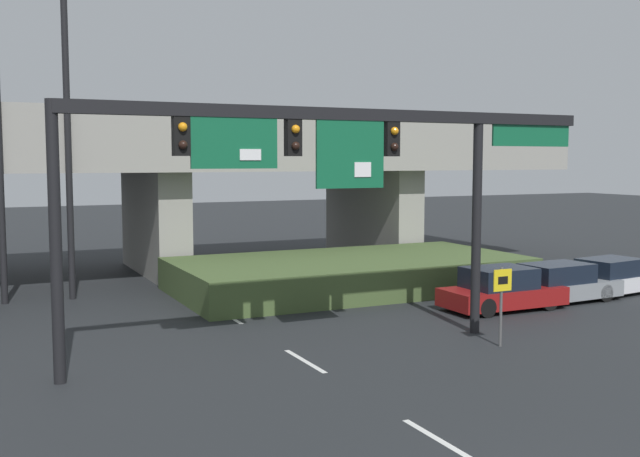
{
  "coord_description": "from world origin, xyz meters",
  "views": [
    {
      "loc": [
        -7.71,
        -7.02,
        5.14
      ],
      "look_at": [
        0.0,
        9.15,
        3.48
      ],
      "focal_mm": 42.0,
      "sensor_mm": 36.0,
      "label": 1
    }
  ],
  "objects": [
    {
      "name": "highway_light_pole_near",
      "position": [
        -4.23,
        21.56,
        7.66
      ],
      "size": [
        0.7,
        0.36,
        14.57
      ],
      "color": "black",
      "rests_on": "ground"
    },
    {
      "name": "parked_sedan_far_right",
      "position": [
        14.6,
        13.76,
        0.64
      ],
      "size": [
        4.51,
        2.34,
        1.37
      ],
      "rotation": [
        0.0,
        0.0,
        0.13
      ],
      "color": "silver",
      "rests_on": "ground"
    },
    {
      "name": "signal_gantry",
      "position": [
        1.06,
        10.75,
        5.24
      ],
      "size": [
        15.39,
        0.44,
        6.5
      ],
      "color": "black",
      "rests_on": "ground"
    },
    {
      "name": "parked_sedan_mid_right",
      "position": [
        11.59,
        13.39,
        0.65
      ],
      "size": [
        4.71,
        2.02,
        1.41
      ],
      "rotation": [
        0.0,
        0.0,
        0.05
      ],
      "color": "gray",
      "rests_on": "ground"
    },
    {
      "name": "grass_embankment",
      "position": [
        5.99,
        19.02,
        0.63
      ],
      "size": [
        13.65,
        6.89,
        1.25
      ],
      "color": "#42562D",
      "rests_on": "ground"
    },
    {
      "name": "overpass_bridge",
      "position": [
        0.0,
        26.49,
        4.88
      ],
      "size": [
        39.66,
        9.69,
        7.16
      ],
      "color": "gray",
      "rests_on": "ground"
    },
    {
      "name": "speed_limit_sign",
      "position": [
        5.49,
        9.09,
        1.44
      ],
      "size": [
        0.6,
        0.11,
        2.2
      ],
      "color": "#4C4C4C",
      "rests_on": "ground"
    },
    {
      "name": "lane_markings",
      "position": [
        0.0,
        13.07,
        0.0
      ],
      "size": [
        0.14,
        20.48,
        0.01
      ],
      "color": "silver",
      "rests_on": "ground"
    },
    {
      "name": "parked_sedan_near_right",
      "position": [
        8.81,
        13.17,
        0.68
      ],
      "size": [
        4.27,
        1.9,
        1.47
      ],
      "rotation": [
        0.0,
        0.0,
        0.0
      ],
      "color": "maroon",
      "rests_on": "ground"
    }
  ]
}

